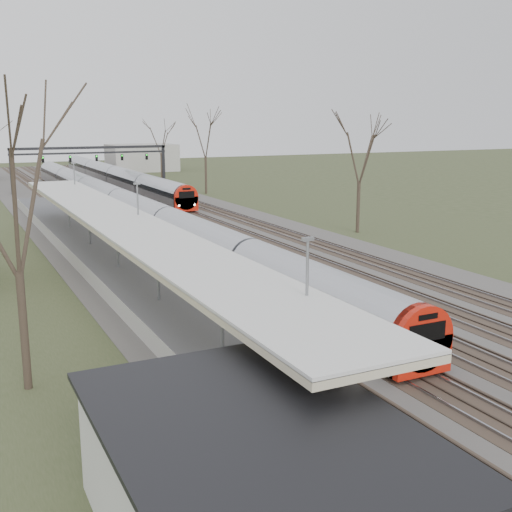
{
  "coord_description": "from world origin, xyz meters",
  "views": [
    {
      "loc": [
        -18.17,
        -3.56,
        9.84
      ],
      "look_at": [
        -2.2,
        29.03,
        2.0
      ],
      "focal_mm": 45.0,
      "sensor_mm": 36.0,
      "label": 1
    }
  ],
  "objects": [
    {
      "name": "train_far",
      "position": [
        4.5,
        88.97,
        1.48
      ],
      "size": [
        2.62,
        60.21,
        3.05
      ],
      "color": "#9C9EA6",
      "rests_on": "ground"
    },
    {
      "name": "passenger",
      "position": [
        -8.95,
        10.46,
        1.82
      ],
      "size": [
        0.56,
        0.69,
        1.64
      ],
      "primitive_type": "imported",
      "rotation": [
        0.0,
        0.0,
        1.25
      ],
      "color": "navy",
      "rests_on": "platform"
    },
    {
      "name": "platform",
      "position": [
        -9.05,
        37.5,
        0.5
      ],
      "size": [
        3.5,
        69.0,
        1.0
      ],
      "primitive_type": "cube",
      "color": "#9E9B93",
      "rests_on": "ground"
    },
    {
      "name": "track_bed",
      "position": [
        0.26,
        55.0,
        0.06
      ],
      "size": [
        24.0,
        160.0,
        0.22
      ],
      "color": "#474442",
      "rests_on": "ground"
    },
    {
      "name": "tree_west_near",
      "position": [
        -16.0,
        20.0,
        7.29
      ],
      "size": [
        5.0,
        5.0,
        10.3
      ],
      "color": "#2D231C",
      "rests_on": "ground"
    },
    {
      "name": "signal_gantry",
      "position": [
        0.29,
        84.99,
        4.91
      ],
      "size": [
        21.0,
        0.59,
        6.08
      ],
      "color": "black",
      "rests_on": "ground"
    },
    {
      "name": "station_building",
      "position": [
        -12.5,
        8.0,
        1.6
      ],
      "size": [
        6.0,
        9.0,
        3.2
      ],
      "primitive_type": "cube",
      "color": "silver",
      "rests_on": "ground"
    },
    {
      "name": "canopy",
      "position": [
        -9.05,
        32.99,
        3.93
      ],
      "size": [
        4.1,
        50.0,
        3.11
      ],
      "color": "slate",
      "rests_on": "platform"
    },
    {
      "name": "tree_east_far",
      "position": [
        14.0,
        42.0,
        7.29
      ],
      "size": [
        5.0,
        5.0,
        10.3
      ],
      "color": "#2D231C",
      "rests_on": "ground"
    },
    {
      "name": "train_near",
      "position": [
        -2.5,
        58.89,
        1.48
      ],
      "size": [
        2.62,
        90.21,
        3.05
      ],
      "color": "#9C9EA6",
      "rests_on": "ground"
    }
  ]
}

